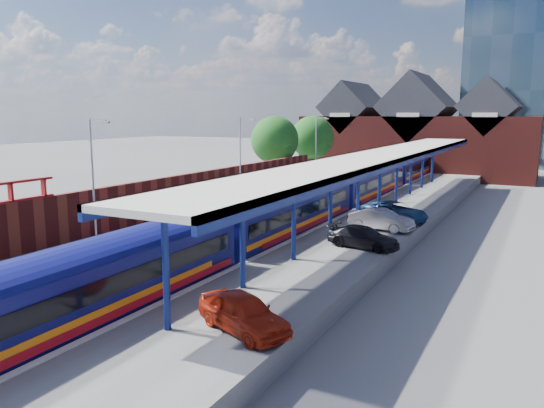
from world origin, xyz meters
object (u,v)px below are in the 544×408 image
(lamp_post_c, at_px, (242,154))
(platform_sign, at_px, (268,180))
(parked_car_silver, at_px, (381,219))
(parked_car_red, at_px, (243,312))
(lamp_post_b, at_px, (94,173))
(train, at_px, (333,195))
(lamp_post_d, at_px, (317,145))
(parked_car_blue, at_px, (394,211))
(parked_car_dark, at_px, (363,237))

(lamp_post_c, distance_m, platform_sign, 3.34)
(lamp_post_c, xyz_separation_m, parked_car_silver, (13.31, -5.15, -3.32))
(parked_car_red, bearing_deg, lamp_post_b, 86.75)
(train, xyz_separation_m, lamp_post_d, (-7.86, 15.42, 2.87))
(parked_car_silver, xyz_separation_m, parked_car_blue, (0.00, 3.18, -0.00))
(lamp_post_d, relative_size, parked_car_red, 1.83)
(lamp_post_c, relative_size, parked_car_silver, 1.72)
(lamp_post_b, distance_m, lamp_post_c, 16.00)
(lamp_post_d, xyz_separation_m, platform_sign, (1.36, -14.00, -2.30))
(train, height_order, parked_car_blue, train)
(lamp_post_b, height_order, lamp_post_d, same)
(parked_car_blue, bearing_deg, train, 91.05)
(train, xyz_separation_m, parked_car_red, (5.85, -23.49, -0.47))
(lamp_post_b, xyz_separation_m, lamp_post_c, (0.00, 16.00, 0.00))
(train, distance_m, lamp_post_d, 17.55)
(parked_car_red, distance_m, parked_car_silver, 17.77)
(platform_sign, bearing_deg, lamp_post_b, -94.33)
(lamp_post_b, bearing_deg, lamp_post_c, 90.00)
(platform_sign, bearing_deg, lamp_post_d, 95.56)
(lamp_post_b, xyz_separation_m, parked_car_dark, (13.73, 5.95, -3.41))
(lamp_post_d, distance_m, parked_car_blue, 22.61)
(lamp_post_d, relative_size, parked_car_dark, 1.73)
(lamp_post_b, xyz_separation_m, lamp_post_d, (0.00, 32.00, 0.00))
(parked_car_red, distance_m, parked_car_blue, 20.95)
(lamp_post_c, height_order, platform_sign, lamp_post_c)
(platform_sign, bearing_deg, lamp_post_c, -124.26)
(lamp_post_b, height_order, parked_car_dark, lamp_post_b)
(parked_car_dark, bearing_deg, lamp_post_c, 62.46)
(parked_car_dark, distance_m, parked_car_blue, 8.09)
(train, xyz_separation_m, lamp_post_c, (-7.86, -0.58, 2.87))
(parked_car_red, bearing_deg, lamp_post_d, 42.92)
(lamp_post_b, bearing_deg, parked_car_blue, 46.49)
(train, height_order, parked_car_dark, train)
(train, relative_size, parked_car_red, 17.24)
(platform_sign, height_order, parked_car_blue, platform_sign)
(lamp_post_c, relative_size, lamp_post_d, 1.00)
(lamp_post_b, height_order, parked_car_silver, lamp_post_b)
(train, bearing_deg, parked_car_dark, -61.06)
(lamp_post_d, bearing_deg, lamp_post_b, -90.00)
(parked_car_dark, bearing_deg, lamp_post_d, 36.45)
(lamp_post_b, height_order, parked_car_blue, lamp_post_b)
(parked_car_silver, bearing_deg, parked_car_red, -170.56)
(platform_sign, height_order, parked_car_red, platform_sign)
(parked_car_silver, bearing_deg, lamp_post_c, 77.03)
(lamp_post_d, height_order, parked_car_silver, lamp_post_d)
(train, distance_m, parked_car_blue, 6.04)
(lamp_post_c, distance_m, parked_car_silver, 14.66)
(lamp_post_d, distance_m, parked_car_silver, 25.21)
(train, distance_m, parked_car_red, 24.21)
(platform_sign, relative_size, parked_car_silver, 0.61)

